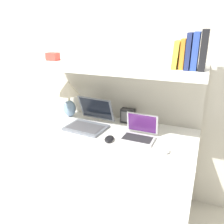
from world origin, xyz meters
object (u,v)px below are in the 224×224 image
at_px(book_navy, 189,51).
at_px(book_yellow, 177,55).
at_px(laptop_large, 89,121).
at_px(book_orange, 183,54).
at_px(book_blue, 196,51).
at_px(computer_mouse, 109,139).
at_px(book_black, 204,50).
at_px(second_mouse, 165,150).
at_px(shelf_gadget, 53,57).
at_px(router_box, 128,116).
at_px(table_lamp, 69,94).
at_px(laptop_small, 139,134).

bearing_deg(book_navy, book_yellow, 180.00).
bearing_deg(book_navy, laptop_large, -177.50).
bearing_deg(book_orange, book_blue, 0.00).
relative_size(computer_mouse, book_black, 0.44).
distance_m(second_mouse, shelf_gadget, 1.16).
bearing_deg(computer_mouse, router_box, 88.11).
bearing_deg(second_mouse, book_yellow, 91.75).
bearing_deg(laptop_large, shelf_gadget, 174.52).
xyz_separation_m(second_mouse, router_box, (-0.40, 0.40, 0.05)).
bearing_deg(book_orange, laptop_large, -177.37).
xyz_separation_m(second_mouse, book_blue, (0.11, 0.22, 0.63)).
distance_m(table_lamp, laptop_large, 0.36).
height_order(laptop_small, book_yellow, book_yellow).
height_order(laptop_small, book_orange, book_orange).
relative_size(router_box, book_navy, 0.54).
height_order(book_black, book_orange, book_black).
bearing_deg(book_yellow, book_orange, -0.00).
bearing_deg(book_black, book_navy, 180.00).
bearing_deg(shelf_gadget, table_lamp, 64.94).
height_order(table_lamp, computer_mouse, table_lamp).
distance_m(computer_mouse, book_yellow, 0.76).
distance_m(table_lamp, book_yellow, 1.03).
height_order(book_blue, book_orange, book_blue).
relative_size(table_lamp, laptop_small, 1.36).
relative_size(laptop_small, second_mouse, 2.18).
bearing_deg(book_black, book_yellow, 180.00).
bearing_deg(second_mouse, computer_mouse, 178.95).
bearing_deg(router_box, shelf_gadget, -163.70).
relative_size(second_mouse, book_yellow, 0.62).
xyz_separation_m(book_navy, book_yellow, (-0.08, 0.00, -0.03)).
distance_m(book_navy, book_orange, 0.04).
height_order(router_box, book_black, book_black).
height_order(laptop_large, computer_mouse, laptop_large).
distance_m(book_blue, book_yellow, 0.12).
height_order(computer_mouse, second_mouse, same).
relative_size(laptop_large, book_blue, 1.50).
relative_size(router_box, book_black, 0.49).
relative_size(laptop_small, book_blue, 1.04).
xyz_separation_m(laptop_large, book_navy, (0.74, 0.03, 0.60)).
xyz_separation_m(book_black, book_blue, (-0.05, 0.00, -0.01)).
xyz_separation_m(book_black, shelf_gadget, (-1.16, 0.00, -0.10)).
relative_size(computer_mouse, book_orange, 0.58).
xyz_separation_m(router_box, book_navy, (0.47, -0.18, 0.58)).
distance_m(book_blue, book_orange, 0.08).
height_order(table_lamp, router_box, table_lamp).
distance_m(router_box, book_yellow, 0.70).
xyz_separation_m(computer_mouse, second_mouse, (0.41, -0.01, 0.00)).
xyz_separation_m(book_orange, shelf_gadget, (-1.04, 0.00, -0.07)).
distance_m(laptop_small, book_yellow, 0.62).
height_order(router_box, shelf_gadget, shelf_gadget).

